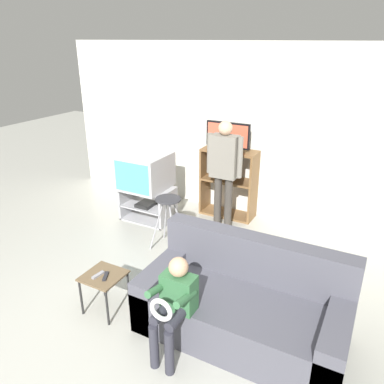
% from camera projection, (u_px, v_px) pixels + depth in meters
% --- Properties ---
extents(ground_plane, '(18.00, 18.00, 0.00)m').
position_uv_depth(ground_plane, '(93.00, 361.00, 3.30)').
color(ground_plane, '#ADADA3').
extents(wall_back, '(6.40, 0.06, 2.60)m').
position_uv_depth(wall_back, '(244.00, 133.00, 5.68)').
color(wall_back, silver).
rests_on(wall_back, ground_plane).
extents(tv_stand, '(0.77, 0.50, 0.52)m').
position_uv_depth(tv_stand, '(148.00, 204.00, 5.79)').
color(tv_stand, '#A8A8AD').
rests_on(tv_stand, ground_plane).
extents(television_main, '(0.67, 0.68, 0.53)m').
position_uv_depth(television_main, '(145.00, 171.00, 5.60)').
color(television_main, '#B2B2B7').
rests_on(television_main, tv_stand).
extents(media_shelf, '(0.85, 0.37, 1.08)m').
position_uv_depth(media_shelf, '(228.00, 183.00, 5.81)').
color(media_shelf, brown).
rests_on(media_shelf, ground_plane).
extents(television_flat, '(0.69, 0.20, 0.42)m').
position_uv_depth(television_flat, '(228.00, 137.00, 5.55)').
color(television_flat, black).
rests_on(television_flat, media_shelf).
extents(folding_stool, '(0.41, 0.37, 0.72)m').
position_uv_depth(folding_stool, '(168.00, 209.00, 4.88)').
color(folding_stool, '#99999E').
rests_on(folding_stool, ground_plane).
extents(snack_table, '(0.39, 0.39, 0.43)m').
position_uv_depth(snack_table, '(104.00, 280.00, 3.78)').
color(snack_table, brown).
rests_on(snack_table, ground_plane).
extents(remote_control_black, '(0.10, 0.14, 0.02)m').
position_uv_depth(remote_control_black, '(106.00, 276.00, 3.72)').
color(remote_control_black, '#232328').
rests_on(remote_control_black, snack_table).
extents(remote_control_white, '(0.06, 0.15, 0.02)m').
position_uv_depth(remote_control_white, '(98.00, 275.00, 3.74)').
color(remote_control_white, gray).
rests_on(remote_control_white, snack_table).
extents(couch, '(1.89, 0.91, 0.89)m').
position_uv_depth(couch, '(243.00, 306.00, 3.52)').
color(couch, '#4C4C56').
rests_on(couch, ground_plane).
extents(person_standing_adult, '(0.53, 0.20, 1.61)m').
position_uv_depth(person_standing_adult, '(224.00, 166.00, 5.24)').
color(person_standing_adult, '#3D3833').
rests_on(person_standing_adult, ground_plane).
extents(person_seated_child, '(0.33, 0.43, 0.94)m').
position_uv_depth(person_seated_child, '(174.00, 301.00, 3.17)').
color(person_seated_child, '#2D2D38').
rests_on(person_seated_child, ground_plane).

